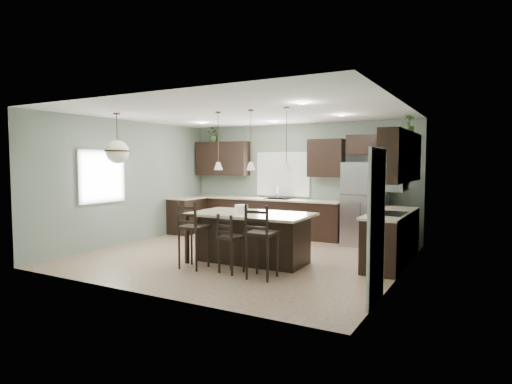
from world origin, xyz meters
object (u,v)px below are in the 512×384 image
object	(u,v)px
kitchen_island	(251,238)
bar_stool_right	(262,241)
refrigerator	(365,204)
serving_dish	(241,209)
plant_back_left	(214,135)
bar_stool_left	(194,234)
bar_stool_center	(231,243)

from	to	relation	value
kitchen_island	bar_stool_right	xyz separation A→B (m)	(0.68, -0.83, 0.14)
refrigerator	serving_dish	distance (m)	3.11
plant_back_left	serving_dish	bearing A→B (deg)	-48.10
bar_stool_left	bar_stool_center	bearing A→B (deg)	2.66
refrigerator	kitchen_island	bearing A→B (deg)	-117.55
bar_stool_right	refrigerator	bearing A→B (deg)	76.53
refrigerator	bar_stool_center	size ratio (longest dim) A/B	1.85
kitchen_island	bar_stool_center	bearing A→B (deg)	-86.30
bar_stool_left	plant_back_left	distance (m)	4.79
bar_stool_left	bar_stool_center	world-z (taller)	bar_stool_left
kitchen_island	serving_dish	world-z (taller)	serving_dish
refrigerator	bar_stool_right	xyz separation A→B (m)	(-0.71, -3.50, -0.33)
refrigerator	bar_stool_center	world-z (taller)	refrigerator
serving_dish	bar_stool_left	xyz separation A→B (m)	(-0.48, -0.82, -0.40)
plant_back_left	bar_stool_right	bearing A→B (deg)	-47.00
bar_stool_center	bar_stool_right	xyz separation A→B (m)	(0.61, -0.05, 0.10)
bar_stool_left	bar_stool_right	size ratio (longest dim) A/B	1.00
bar_stool_center	bar_stool_left	bearing A→B (deg)	-165.79
serving_dish	bar_stool_right	bearing A→B (deg)	-43.36
plant_back_left	bar_stool_center	bearing A→B (deg)	-51.95
refrigerator	serving_dish	world-z (taller)	refrigerator
refrigerator	kitchen_island	xyz separation A→B (m)	(-1.39, -2.67, -0.46)
bar_stool_right	plant_back_left	size ratio (longest dim) A/B	3.04
kitchen_island	bar_stool_right	distance (m)	1.08
refrigerator	bar_stool_center	bearing A→B (deg)	-111.01
bar_stool_right	kitchen_island	bearing A→B (deg)	127.17
kitchen_island	bar_stool_center	world-z (taller)	bar_stool_center
bar_stool_center	bar_stool_right	size ratio (longest dim) A/B	0.84
kitchen_island	serving_dish	bearing A→B (deg)	-180.00
bar_stool_right	plant_back_left	xyz separation A→B (m)	(-3.52, 3.78, 2.00)
bar_stool_left	bar_stool_right	xyz separation A→B (m)	(1.35, -0.00, 0.00)
refrigerator	plant_back_left	bearing A→B (deg)	176.23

